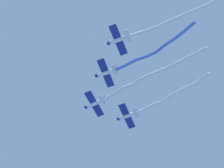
% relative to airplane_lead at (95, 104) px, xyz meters
% --- Properties ---
extents(airplane_lead, '(7.95, 6.03, 1.96)m').
position_rel_airplane_lead_xyz_m(airplane_lead, '(0.00, 0.00, 0.00)').
color(airplane_lead, silver).
extents(smoke_trail_lead, '(5.63, 28.08, 3.96)m').
position_rel_airplane_lead_xyz_m(smoke_trail_lead, '(2.70, -16.46, 1.35)').
color(smoke_trail_lead, white).
extents(airplane_left_wing, '(7.93, 6.08, 1.96)m').
position_rel_airplane_lead_xyz_m(airplane_left_wing, '(-5.15, -7.56, 0.00)').
color(airplane_left_wing, silver).
extents(smoke_trail_left_wing, '(3.26, 21.71, 2.56)m').
position_rel_airplane_lead_xyz_m(smoke_trail_left_wing, '(-2.73, -20.61, 0.80)').
color(smoke_trail_left_wing, '#4C75DB').
extents(airplane_right_wing, '(7.95, 6.06, 1.96)m').
position_rel_airplane_lead_xyz_m(airplane_right_wing, '(8.05, -4.32, 0.30)').
color(airplane_right_wing, silver).
extents(smoke_trail_right_wing, '(1.84, 20.98, 2.67)m').
position_rel_airplane_lead_xyz_m(smoke_trail_right_wing, '(9.35, -17.13, -0.62)').
color(smoke_trail_right_wing, white).
extents(airplane_slot, '(7.95, 6.07, 1.96)m').
position_rel_airplane_lead_xyz_m(airplane_slot, '(-10.28, -15.12, -0.30)').
color(airplane_slot, silver).
extents(smoke_trail_slot, '(6.24, 22.45, 2.23)m').
position_rel_airplane_lead_xyz_m(smoke_trail_slot, '(-6.47, -28.59, 0.25)').
color(smoke_trail_slot, white).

